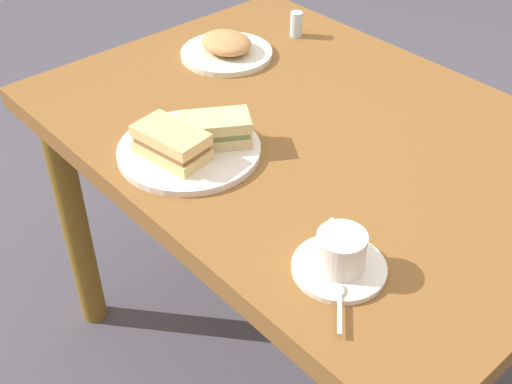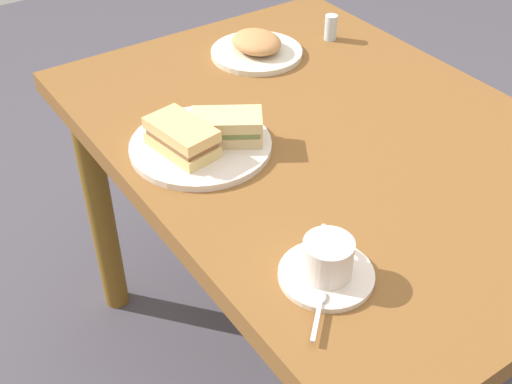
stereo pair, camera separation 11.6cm
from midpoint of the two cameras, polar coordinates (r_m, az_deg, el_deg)
The scene contains 11 objects.
ground_plane at distance 1.92m, azimuth 6.55°, elevation -14.48°, with size 6.00×6.00×0.00m, color #4A4651.
dining_table at distance 1.45m, azimuth 8.40°, elevation 1.42°, with size 1.19×0.85×0.77m.
sandwich_plate at distance 1.32m, azimuth -2.31°, elevation 3.95°, with size 0.29×0.29×0.01m, color silver.
sandwich_front at distance 1.28m, azimuth -3.86°, elevation 4.65°, with size 0.15×0.10×0.06m.
sandwich_back at distance 1.31m, azimuth -0.00°, elevation 5.54°, with size 0.14×0.16×0.06m.
coffee_saucer at distance 1.06m, azimuth 9.26°, elevation -7.23°, with size 0.15×0.15×0.01m, color silver.
coffee_cup at distance 1.03m, azimuth 9.46°, elevation -5.65°, with size 0.10×0.08×0.06m.
spoon at distance 1.00m, azimuth 8.88°, elevation -9.95°, with size 0.08×0.08×0.01m.
side_plate at distance 1.67m, azimuth 2.08°, elevation 11.92°, with size 0.23×0.23×0.01m, color silver.
side_food_pile at distance 1.66m, azimuth 2.11°, elevation 12.82°, with size 0.14×0.11×0.04m, color #BF824D.
salt_shaker at distance 1.76m, azimuth 8.44°, elevation 13.88°, with size 0.03×0.03×0.06m, color silver.
Camera 2 is at (-0.86, 0.78, 1.53)m, focal length 46.17 mm.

